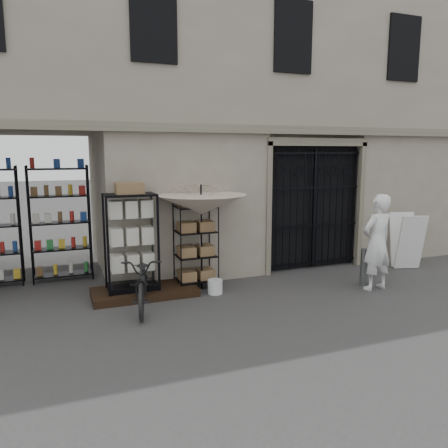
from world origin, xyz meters
name	(u,v)px	position (x,y,z in m)	size (l,w,h in m)	color
ground	(293,306)	(0.00, 0.00, 0.00)	(80.00, 80.00, 0.00)	black
main_building	(216,82)	(0.00, 4.00, 4.50)	(14.00, 4.00, 9.00)	gray
shop_recess	(25,217)	(-4.50, 2.80, 1.50)	(3.00, 1.70, 3.00)	black
shop_shelving	(25,225)	(-4.55, 3.30, 1.25)	(2.70, 0.50, 2.50)	black
iron_gate	(310,206)	(1.75, 2.28, 1.50)	(2.50, 0.21, 3.00)	black
step_platform	(145,292)	(-2.40, 1.55, 0.07)	(2.00, 0.90, 0.15)	black
display_cabinet	(132,247)	(-2.62, 1.59, 0.98)	(1.05, 0.81, 2.01)	black
wire_rack	(196,246)	(-1.30, 1.71, 0.88)	(0.94, 0.81, 1.79)	black
market_umbrella	(201,199)	(-1.22, 1.57, 1.85)	(1.58, 1.62, 2.57)	black
white_bucket	(215,287)	(-1.07, 1.19, 0.14)	(0.29, 0.29, 0.28)	silver
bicycle	(144,308)	(-2.54, 0.90, 0.00)	(0.66, 0.99, 1.89)	black
steel_bollard	(364,267)	(2.04, 0.61, 0.39)	(0.14, 0.14, 0.78)	slate
shopkeeper	(374,289)	(2.08, 0.29, 0.00)	(0.71, 1.95, 0.47)	white
easel_sign	(407,241)	(3.87, 1.34, 0.67)	(0.79, 0.86, 1.30)	silver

